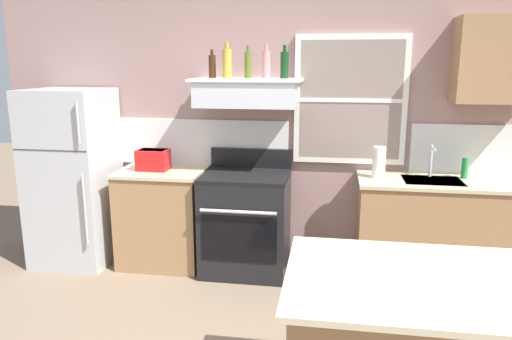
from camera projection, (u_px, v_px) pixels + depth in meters
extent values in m
cube|color=gray|center=(279.00, 120.00, 4.48)|extent=(5.40, 0.06, 2.70)
cube|color=silver|center=(161.00, 141.00, 4.66)|extent=(2.50, 0.02, 0.44)
cube|color=silver|center=(481.00, 150.00, 4.21)|extent=(1.20, 0.02, 0.44)
cube|color=white|center=(350.00, 100.00, 4.29)|extent=(1.00, 0.04, 1.15)
cube|color=gray|center=(350.00, 100.00, 4.27)|extent=(0.90, 0.01, 1.05)
cube|color=white|center=(350.00, 100.00, 4.27)|extent=(0.90, 0.02, 0.04)
cube|color=#B7BABC|center=(73.00, 177.00, 4.51)|extent=(0.70, 0.68, 1.65)
cube|color=#333333|center=(49.00, 150.00, 4.11)|extent=(0.69, 0.00, 0.01)
cylinder|color=#A5A8AD|center=(85.00, 210.00, 4.15)|extent=(0.02, 0.02, 0.63)
cylinder|color=#A5A8AD|center=(78.00, 122.00, 3.98)|extent=(0.02, 0.02, 0.35)
cube|color=#9E754C|center=(163.00, 218.00, 4.52)|extent=(0.76, 0.60, 0.88)
cube|color=#C6B793|center=(161.00, 171.00, 4.42)|extent=(0.79, 0.63, 0.03)
cube|color=red|center=(153.00, 160.00, 4.40)|extent=(0.28, 0.20, 0.19)
cube|color=black|center=(153.00, 150.00, 4.38)|extent=(0.24, 0.16, 0.01)
cube|color=black|center=(138.00, 156.00, 4.42)|extent=(0.02, 0.03, 0.02)
cube|color=black|center=(246.00, 225.00, 4.36)|extent=(0.76, 0.64, 0.87)
cube|color=black|center=(246.00, 176.00, 4.26)|extent=(0.76, 0.64, 0.04)
cube|color=black|center=(251.00, 158.00, 4.52)|extent=(0.76, 0.06, 0.18)
cube|color=black|center=(239.00, 239.00, 4.05)|extent=(0.65, 0.01, 0.40)
cylinder|color=silver|center=(238.00, 212.00, 3.96)|extent=(0.65, 0.03, 0.03)
cube|color=silver|center=(247.00, 94.00, 4.20)|extent=(0.88, 0.48, 0.22)
cube|color=#262628|center=(243.00, 105.00, 4.00)|extent=(0.75, 0.02, 0.04)
cube|color=white|center=(247.00, 80.00, 4.17)|extent=(0.96, 0.52, 0.02)
cylinder|color=#381E0F|center=(212.00, 67.00, 4.22)|extent=(0.06, 0.06, 0.20)
cylinder|color=#381E0F|center=(212.00, 52.00, 4.20)|extent=(0.03, 0.03, 0.05)
cylinder|color=#B29333|center=(227.00, 64.00, 4.16)|extent=(0.08, 0.08, 0.25)
cylinder|color=#B29333|center=(227.00, 46.00, 4.12)|extent=(0.03, 0.03, 0.06)
cylinder|color=#4C601E|center=(248.00, 65.00, 4.18)|extent=(0.06, 0.06, 0.22)
cylinder|color=#4C601E|center=(248.00, 49.00, 4.15)|extent=(0.03, 0.03, 0.06)
cylinder|color=#C67F84|center=(266.00, 65.00, 4.13)|extent=(0.07, 0.07, 0.23)
cylinder|color=#C67F84|center=(266.00, 47.00, 4.10)|extent=(0.03, 0.03, 0.06)
cylinder|color=#143819|center=(285.00, 65.00, 4.10)|extent=(0.07, 0.07, 0.22)
cylinder|color=#143819|center=(285.00, 48.00, 4.07)|extent=(0.03, 0.03, 0.06)
cube|color=#9E754C|center=(440.00, 233.00, 4.14)|extent=(1.40, 0.60, 0.88)
cube|color=#C6B793|center=(444.00, 182.00, 4.04)|extent=(1.43, 0.63, 0.03)
cube|color=#B7BABC|center=(432.00, 181.00, 4.03)|extent=(0.48, 0.36, 0.01)
cylinder|color=silver|center=(431.00, 161.00, 4.13)|extent=(0.03, 0.03, 0.28)
cylinder|color=silver|center=(434.00, 149.00, 4.03)|extent=(0.02, 0.16, 0.02)
cylinder|color=white|center=(379.00, 162.00, 4.09)|extent=(0.11, 0.11, 0.27)
cylinder|color=#268C3F|center=(465.00, 168.00, 4.08)|extent=(0.06, 0.06, 0.18)
cube|color=#C6B793|center=(438.00, 282.00, 2.19)|extent=(1.40, 0.90, 0.03)
cube|color=#9E754C|center=(496.00, 60.00, 3.90)|extent=(0.64, 0.32, 0.70)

